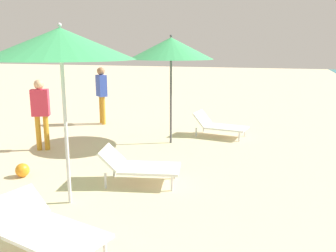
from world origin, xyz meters
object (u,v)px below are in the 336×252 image
lounger_second_shoreside (139,165)px  beach_ball (22,170)px  lounger_second_inland (45,228)px  person_walking_near (102,90)px  umbrella_farthest (171,48)px  lounger_farthest_shoreside (219,125)px  person_walking_mid (41,108)px  umbrella_second (61,44)px

lounger_second_shoreside → beach_ball: size_ratio=5.75×
lounger_second_inland → beach_ball: bearing=148.4°
lounger_second_inland → person_walking_near: 6.96m
lounger_second_inland → beach_ball: (-1.93, 1.96, -0.22)m
lounger_second_shoreside → beach_ball: lounger_second_shoreside is taller
umbrella_farthest → lounger_farthest_shoreside: umbrella_farthest is taller
person_walking_near → person_walking_mid: (0.07, -2.87, -0.08)m
lounger_farthest_shoreside → beach_ball: (-2.73, -3.94, -0.17)m
lounger_second_inland → lounger_farthest_shoreside: lounger_second_inland is taller
lounger_second_inland → umbrella_farthest: (-0.16, 4.93, 1.84)m
lounger_second_shoreside → umbrella_second: bearing=-135.0°
umbrella_farthest → lounger_farthest_shoreside: 2.33m
umbrella_farthest → person_walking_near: (-2.55, 1.44, -1.18)m
umbrella_second → lounger_farthest_shoreside: 5.19m
umbrella_farthest → person_walking_mid: (-2.48, -1.43, -1.25)m
person_walking_mid → beach_ball: (0.72, -1.54, -0.80)m
umbrella_farthest → beach_ball: umbrella_farthest is taller
umbrella_second → lounger_second_shoreside: umbrella_second is taller
lounger_second_inland → umbrella_second: bearing=126.7°
lounger_farthest_shoreside → lounger_second_shoreside: bearing=-93.2°
lounger_second_inland → umbrella_farthest: bearing=105.7°
lounger_second_inland → beach_ball: lounger_second_inland is taller
lounger_second_inland → lounger_second_shoreside: bearing=101.1°
umbrella_second → beach_ball: size_ratio=10.44×
umbrella_farthest → person_walking_mid: 3.13m
person_walking_mid → beach_ball: bearing=-1.0°
umbrella_farthest → beach_ball: (-1.76, -2.97, -2.06)m
umbrella_farthest → lounger_farthest_shoreside: (0.97, 0.97, -1.88)m
lounger_second_inland → person_walking_mid: size_ratio=0.92×
lounger_second_shoreside → lounger_farthest_shoreside: (0.69, 3.59, -0.01)m
beach_ball → person_walking_near: bearing=100.2°
umbrella_second → person_walking_mid: umbrella_second is taller
umbrella_second → beach_ball: 2.62m
umbrella_second → beach_ball: bearing=154.1°
umbrella_second → lounger_second_inland: 2.37m
lounger_second_shoreside → beach_ball: (-2.04, -0.35, -0.19)m
umbrella_second → person_walking_mid: 3.33m
umbrella_farthest → person_walking_mid: umbrella_farthest is taller
umbrella_second → umbrella_farthest: umbrella_second is taller
umbrella_farthest → beach_ball: size_ratio=10.27×
umbrella_farthest → beach_ball: 4.02m
lounger_second_shoreside → person_walking_near: size_ratio=0.84×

